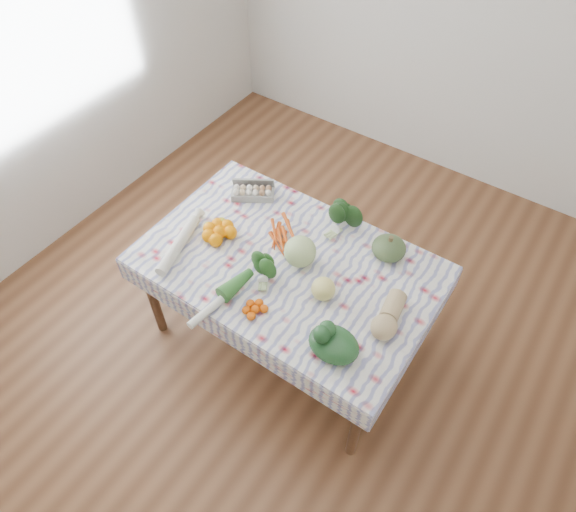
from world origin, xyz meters
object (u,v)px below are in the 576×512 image
(egg_carton, at_px, (253,193))
(cabbage, at_px, (300,251))
(butternut_squash, at_px, (389,315))
(grapefruit, at_px, (323,289))
(kabocha_squash, at_px, (389,248))
(dining_table, at_px, (288,272))

(egg_carton, xyz_separation_m, cabbage, (0.54, -0.28, 0.05))
(butternut_squash, bearing_deg, grapefruit, 179.59)
(kabocha_squash, distance_m, grapefruit, 0.48)
(dining_table, bearing_deg, cabbage, 39.05)
(kabocha_squash, bearing_deg, cabbage, -139.89)
(kabocha_squash, xyz_separation_m, grapefruit, (-0.15, -0.45, 0.00))
(cabbage, bearing_deg, dining_table, -140.95)
(kabocha_squash, bearing_deg, butternut_squash, -62.65)
(kabocha_squash, bearing_deg, grapefruit, -108.61)
(cabbage, bearing_deg, kabocha_squash, 40.11)
(butternut_squash, bearing_deg, kabocha_squash, 109.21)
(dining_table, height_order, kabocha_squash, kabocha_squash)
(dining_table, relative_size, cabbage, 8.86)
(egg_carton, distance_m, butternut_squash, 1.19)
(kabocha_squash, distance_m, butternut_squash, 0.46)
(dining_table, height_order, cabbage, cabbage)
(kabocha_squash, height_order, butternut_squash, butternut_squash)
(egg_carton, bearing_deg, cabbage, -59.28)
(egg_carton, distance_m, grapefruit, 0.87)
(kabocha_squash, xyz_separation_m, cabbage, (-0.39, -0.33, 0.03))
(egg_carton, xyz_separation_m, grapefruit, (0.77, -0.40, 0.03))
(egg_carton, height_order, butternut_squash, butternut_squash)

